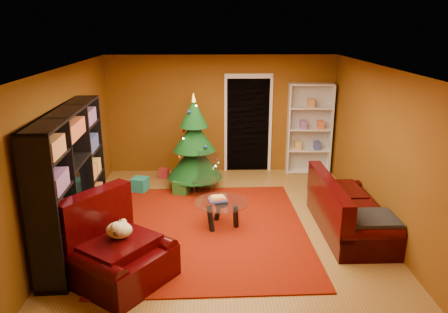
{
  "coord_description": "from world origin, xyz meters",
  "views": [
    {
      "loc": [
        -0.2,
        -6.76,
        3.25
      ],
      "look_at": [
        0.0,
        0.4,
        1.05
      ],
      "focal_mm": 35.0,
      "sensor_mm": 36.0,
      "label": 1
    }
  ],
  "objects_px": {
    "gift_box_green": "(182,187)",
    "acrylic_chair": "(206,180)",
    "media_unit": "(71,180)",
    "gift_box_red": "(164,173)",
    "gift_box_teal": "(140,185)",
    "sofa": "(351,205)",
    "armchair": "(120,249)",
    "coffee_table": "(222,214)",
    "christmas_tree": "(194,143)",
    "rug": "(207,230)",
    "dog": "(119,230)",
    "white_bookshelf": "(309,129)"
  },
  "relations": [
    {
      "from": "white_bookshelf",
      "to": "christmas_tree",
      "type": "bearing_deg",
      "value": -156.85
    },
    {
      "from": "gift_box_teal",
      "to": "gift_box_red",
      "type": "relative_size",
      "value": 1.42
    },
    {
      "from": "media_unit",
      "to": "armchair",
      "type": "relative_size",
      "value": 2.25
    },
    {
      "from": "media_unit",
      "to": "gift_box_red",
      "type": "distance_m",
      "value": 3.26
    },
    {
      "from": "media_unit",
      "to": "gift_box_green",
      "type": "xyz_separation_m",
      "value": [
        1.46,
        1.99,
        -0.89
      ]
    },
    {
      "from": "gift_box_teal",
      "to": "gift_box_green",
      "type": "xyz_separation_m",
      "value": [
        0.85,
        -0.15,
        -0.0
      ]
    },
    {
      "from": "christmas_tree",
      "to": "gift_box_red",
      "type": "relative_size",
      "value": 9.76
    },
    {
      "from": "rug",
      "to": "dog",
      "type": "xyz_separation_m",
      "value": [
        -1.12,
        -1.36,
        0.69
      ]
    },
    {
      "from": "gift_box_green",
      "to": "media_unit",
      "type": "bearing_deg",
      "value": -126.28
    },
    {
      "from": "coffee_table",
      "to": "acrylic_chair",
      "type": "relative_size",
      "value": 1.07
    },
    {
      "from": "gift_box_teal",
      "to": "sofa",
      "type": "relative_size",
      "value": 0.14
    },
    {
      "from": "media_unit",
      "to": "coffee_table",
      "type": "relative_size",
      "value": 3.06
    },
    {
      "from": "gift_box_teal",
      "to": "coffee_table",
      "type": "xyz_separation_m",
      "value": [
        1.6,
        -1.63,
        0.09
      ]
    },
    {
      "from": "dog",
      "to": "sofa",
      "type": "distance_m",
      "value": 3.67
    },
    {
      "from": "gift_box_red",
      "to": "coffee_table",
      "type": "xyz_separation_m",
      "value": [
        1.21,
        -2.44,
        0.13
      ]
    },
    {
      "from": "gift_box_green",
      "to": "coffee_table",
      "type": "height_order",
      "value": "coffee_table"
    },
    {
      "from": "media_unit",
      "to": "christmas_tree",
      "type": "xyz_separation_m",
      "value": [
        1.72,
        2.31,
        -0.08
      ]
    },
    {
      "from": "white_bookshelf",
      "to": "rug",
      "type": "bearing_deg",
      "value": -125.38
    },
    {
      "from": "media_unit",
      "to": "acrylic_chair",
      "type": "bearing_deg",
      "value": 37.87
    },
    {
      "from": "media_unit",
      "to": "gift_box_red",
      "type": "bearing_deg",
      "value": 68.82
    },
    {
      "from": "coffee_table",
      "to": "gift_box_teal",
      "type": "bearing_deg",
      "value": 134.41
    },
    {
      "from": "dog",
      "to": "christmas_tree",
      "type": "bearing_deg",
      "value": 21.88
    },
    {
      "from": "gift_box_green",
      "to": "armchair",
      "type": "xyz_separation_m",
      "value": [
        -0.59,
        -3.03,
        0.33
      ]
    },
    {
      "from": "gift_box_red",
      "to": "dog",
      "type": "xyz_separation_m",
      "value": [
        -0.14,
        -3.91,
        0.6
      ]
    },
    {
      "from": "gift_box_red",
      "to": "sofa",
      "type": "distance_m",
      "value": 4.22
    },
    {
      "from": "gift_box_teal",
      "to": "acrylic_chair",
      "type": "relative_size",
      "value": 0.35
    },
    {
      "from": "armchair",
      "to": "sofa",
      "type": "distance_m",
      "value": 3.68
    },
    {
      "from": "gift_box_teal",
      "to": "sofa",
      "type": "distance_m",
      "value": 4.12
    },
    {
      "from": "gift_box_green",
      "to": "acrylic_chair",
      "type": "distance_m",
      "value": 0.66
    },
    {
      "from": "christmas_tree",
      "to": "gift_box_teal",
      "type": "distance_m",
      "value": 1.38
    },
    {
      "from": "christmas_tree",
      "to": "gift_box_teal",
      "type": "bearing_deg",
      "value": -171.35
    },
    {
      "from": "media_unit",
      "to": "coffee_table",
      "type": "height_order",
      "value": "media_unit"
    },
    {
      "from": "rug",
      "to": "christmas_tree",
      "type": "xyz_separation_m",
      "value": [
        -0.27,
        1.92,
        0.95
      ]
    },
    {
      "from": "christmas_tree",
      "to": "gift_box_green",
      "type": "xyz_separation_m",
      "value": [
        -0.25,
        -0.32,
        -0.81
      ]
    },
    {
      "from": "media_unit",
      "to": "acrylic_chair",
      "type": "xyz_separation_m",
      "value": [
        1.94,
        1.64,
        -0.62
      ]
    },
    {
      "from": "gift_box_green",
      "to": "gift_box_teal",
      "type": "bearing_deg",
      "value": 169.83
    },
    {
      "from": "gift_box_red",
      "to": "coffee_table",
      "type": "relative_size",
      "value": 0.23
    },
    {
      "from": "rug",
      "to": "dog",
      "type": "distance_m",
      "value": 1.89
    },
    {
      "from": "gift_box_green",
      "to": "sofa",
      "type": "distance_m",
      "value": 3.3
    },
    {
      "from": "christmas_tree",
      "to": "white_bookshelf",
      "type": "xyz_separation_m",
      "value": [
        2.51,
        0.93,
        0.04
      ]
    },
    {
      "from": "media_unit",
      "to": "rug",
      "type": "bearing_deg",
      "value": 8.97
    },
    {
      "from": "media_unit",
      "to": "christmas_tree",
      "type": "bearing_deg",
      "value": 51.18
    },
    {
      "from": "gift_box_green",
      "to": "acrylic_chair",
      "type": "bearing_deg",
      "value": -36.69
    },
    {
      "from": "gift_box_teal",
      "to": "christmas_tree",
      "type": "bearing_deg",
      "value": 8.65
    },
    {
      "from": "rug",
      "to": "media_unit",
      "type": "height_order",
      "value": "media_unit"
    },
    {
      "from": "media_unit",
      "to": "white_bookshelf",
      "type": "height_order",
      "value": "media_unit"
    },
    {
      "from": "media_unit",
      "to": "white_bookshelf",
      "type": "relative_size",
      "value": 1.31
    },
    {
      "from": "media_unit",
      "to": "dog",
      "type": "height_order",
      "value": "media_unit"
    },
    {
      "from": "gift_box_green",
      "to": "armchair",
      "type": "height_order",
      "value": "armchair"
    },
    {
      "from": "coffee_table",
      "to": "white_bookshelf",
      "type": "bearing_deg",
      "value": 53.72
    }
  ]
}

